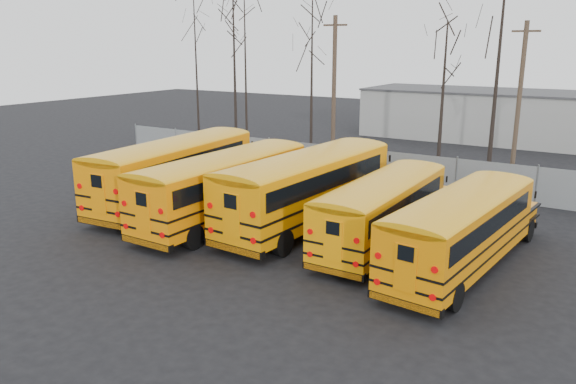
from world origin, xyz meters
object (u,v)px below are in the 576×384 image
Objects in this scene: bus_a at (177,166)px; bus_b at (227,181)px; utility_pole_right at (519,97)px; bus_c at (311,183)px; bus_d at (385,205)px; utility_pole_left at (334,86)px; bus_e at (464,224)px.

bus_a reaches higher than bus_b.
utility_pole_right reaches higher than bus_b.
bus_c is 1.32× the size of utility_pole_right.
bus_b is 1.14× the size of bus_d.
bus_a is at bearing 166.85° from bus_b.
bus_b is (3.90, -1.00, -0.09)m from bus_a.
utility_pole_left is at bearing 117.45° from bus_c.
utility_pole_left reaches higher than bus_d.
bus_b is 10.63m from bus_e.
utility_pole_left is at bearing 101.85° from bus_b.
bus_c is (7.40, 0.46, 0.00)m from bus_a.
bus_a is 1.06× the size of bus_b.
bus_a is at bearing -178.66° from bus_e.
bus_a reaches higher than bus_d.
bus_b is 16.98m from utility_pole_left.
bus_d is at bearing -60.47° from utility_pole_left.
bus_c is at bearing -70.25° from utility_pole_left.
bus_b is at bearing -83.40° from utility_pole_left.
bus_a is 1.20× the size of bus_d.
bus_a is 1.32× the size of utility_pole_right.
utility_pole_left is (-3.09, 16.40, 3.15)m from bus_b.
bus_a is 1.00× the size of bus_c.
bus_a is at bearing -129.44° from utility_pole_right.
utility_pole_left is (-10.34, 15.56, 3.37)m from bus_d.
bus_a is at bearing -172.80° from bus_c.
bus_a is 4.02m from bus_b.
bus_d is 1.10× the size of utility_pole_right.
bus_c is 17.19m from utility_pole_right.
utility_pole_right is at bearing 1.03° from utility_pole_left.
bus_c is 16.62m from utility_pole_left.
utility_pole_right reaches higher than bus_d.
utility_pole_left is at bearing 82.57° from bus_a.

